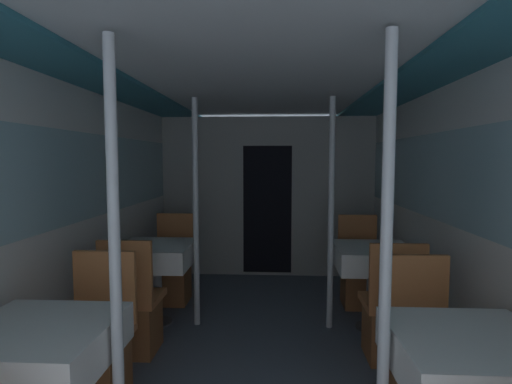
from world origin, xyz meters
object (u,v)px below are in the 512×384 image
Objects in this scene: dining_table_right_1 at (373,260)px; chair_right_near_1 at (390,322)px; chair_left_near_1 at (134,317)px; dining_table_right_0 at (470,362)px; chair_left_far_0 at (96,359)px; dining_table_left_1 at (155,257)px; support_pole_left_1 at (196,213)px; chair_right_far_0 at (421,368)px; support_pole_right_0 at (386,270)px; support_pole_left_0 at (115,266)px; chair_left_far_1 at (172,275)px; chair_right_far_1 at (359,278)px; dining_table_left_0 at (38,351)px; support_pole_right_1 at (331,214)px.

chair_right_near_1 is at bearing -90.00° from dining_table_right_1.
dining_table_right_0 is (2.02, -1.25, 0.34)m from chair_left_near_1.
chair_left_far_0 is 1.00× the size of chair_left_near_1.
dining_table_left_1 is (0.00, 1.25, 0.34)m from chair_left_far_0.
chair_right_far_0 is at bearing -37.61° from support_pole_left_1.
support_pole_left_1 is 2.22m from support_pole_right_0.
dining_table_left_1 is 2.13m from chair_right_near_1.
dining_table_right_0 is at bearing 0.00° from support_pole_left_0.
support_pole_left_1 is 1.68m from dining_table_right_1.
dining_table_right_1 is (2.02, -0.58, 0.34)m from chair_left_far_1.
support_pole_left_0 is 2.23× the size of chair_left_far_1.
support_pole_left_0 is 1.00× the size of support_pole_right_0.
chair_right_near_1 is at bearing 0.00° from chair_left_near_1.
dining_table_left_1 is 2.13m from chair_right_far_1.
chair_right_far_0 is 1.00× the size of chair_right_near_1.
dining_table_left_1 is at bearing -90.00° from chair_left_far_0.
chair_left_far_0 and chair_right_far_1 have the same top height.
support_pole_right_0 reaches higher than chair_right_far_1.
chair_left_near_1 is 1.00× the size of chair_right_far_0.
dining_table_right_1 is at bearing 42.36° from dining_table_left_0.
chair_left_far_0 is at bearing 90.00° from chair_left_far_1.
chair_left_near_1 is 0.45× the size of support_pole_left_1.
dining_table_left_1 and dining_table_right_0 have the same top height.
support_pole_right_0 is 1.84m from support_pole_right_1.
chair_right_near_1 reaches higher than dining_table_right_0.
support_pole_left_1 and support_pole_right_1 have the same top height.
dining_table_left_0 is 0.57m from support_pole_left_0.
dining_table_left_0 is 2.49m from support_pole_right_1.
dining_table_right_1 is at bearing 0.00° from support_pole_left_1.
chair_left_far_1 is at bearing 123.90° from support_pole_right_0.
chair_left_far_0 is 1.25× the size of dining_table_left_1.
chair_right_far_0 and chair_right_near_1 have the same top height.
dining_table_right_0 is 1.30m from chair_right_near_1.
support_pole_left_0 reaches higher than chair_right_near_1.
chair_right_near_1 is 0.45× the size of support_pole_right_1.
support_pole_right_0 is (1.24, -1.84, 0.00)m from support_pole_left_1.
chair_right_far_1 reaches higher than dining_table_right_0.
chair_left_near_1 is 2.02m from chair_right_near_1.
dining_table_left_0 is at bearing 16.16° from chair_right_far_0.
support_pole_left_0 is 2.49m from dining_table_right_1.
support_pole_left_1 is at bearing 131.53° from dining_table_right_0.
chair_right_far_0 reaches higher than dining_table_right_1.
chair_left_far_1 is at bearing 123.61° from support_pole_left_1.
dining_table_left_0 is 2.40m from chair_right_near_1.
support_pole_left_1 is at bearing 160.26° from chair_right_near_1.
support_pole_right_1 reaches higher than chair_left_near_1.
support_pole_left_0 is 1.68m from dining_table_right_0.
dining_table_right_1 is at bearing 78.07° from support_pole_right_0.
dining_table_left_1 is at bearing 180.00° from support_pole_right_1.
chair_left_far_0 is at bearing -107.21° from support_pole_left_1.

